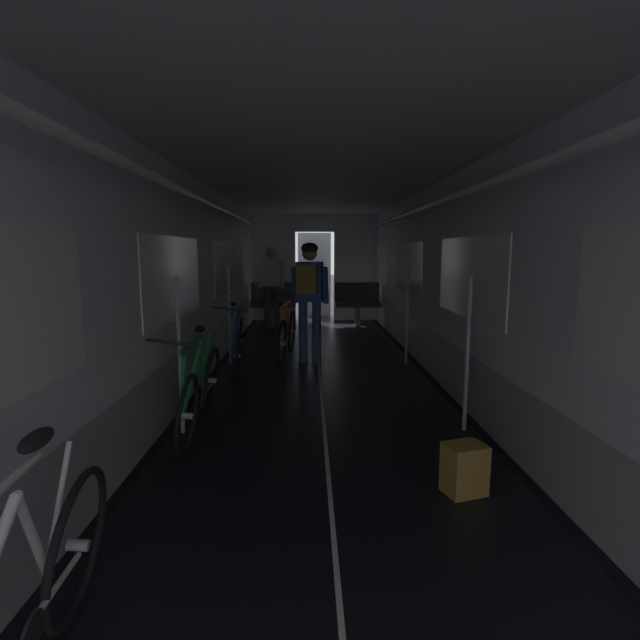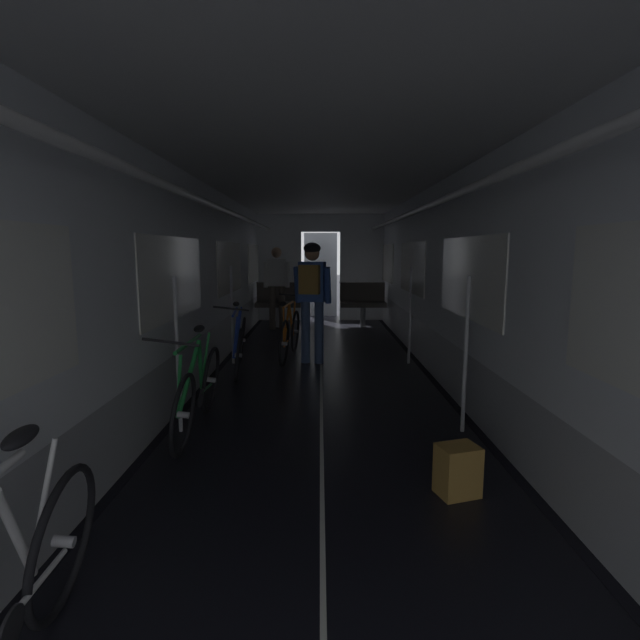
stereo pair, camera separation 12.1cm
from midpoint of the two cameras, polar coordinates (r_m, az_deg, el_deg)
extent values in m
plane|color=black|center=(2.54, 0.77, -31.07)|extent=(60.00, 60.00, 0.00)
cube|color=black|center=(5.61, -15.22, -8.59)|extent=(0.08, 11.50, 0.01)
cube|color=black|center=(5.65, 14.11, -8.44)|extent=(0.08, 11.50, 0.01)
cube|color=beige|center=(5.45, -0.50, -8.81)|extent=(0.03, 11.27, 0.00)
cube|color=#9EA0A5|center=(5.56, -16.34, -5.64)|extent=(0.12, 11.50, 0.60)
cube|color=silver|center=(5.40, -16.88, 7.08)|extent=(0.12, 11.50, 1.85)
cube|color=white|center=(4.84, -17.85, 4.85)|extent=(0.02, 1.90, 0.80)
cube|color=white|center=(7.64, -11.75, 6.21)|extent=(0.02, 1.90, 0.80)
cube|color=white|center=(10.48, -8.92, 6.82)|extent=(0.02, 1.90, 0.80)
cube|color=yellow|center=(5.14, -16.85, 5.08)|extent=(0.01, 0.20, 0.28)
cylinder|color=white|center=(5.35, -13.53, 13.37)|extent=(0.07, 11.04, 0.07)
cylinder|color=#B7BABF|center=(4.33, -17.39, -4.19)|extent=(0.04, 0.04, 1.40)
cylinder|color=#B7BABF|center=(6.83, -11.41, 0.51)|extent=(0.04, 0.04, 1.40)
cube|color=#9EA0A5|center=(5.60, 15.21, -5.49)|extent=(0.12, 11.50, 0.60)
cube|color=silver|center=(5.45, 15.70, 7.13)|extent=(0.12, 11.50, 1.85)
cube|color=white|center=(4.88, 16.86, 4.92)|extent=(0.02, 1.90, 0.80)
cube|color=white|center=(7.67, 10.16, 6.27)|extent=(0.02, 1.90, 0.80)
cube|color=white|center=(10.50, 7.03, 6.86)|extent=(0.02, 1.90, 0.80)
cube|color=yellow|center=(5.38, 15.14, 5.28)|extent=(0.01, 0.20, 0.28)
cylinder|color=white|center=(5.38, 12.39, 13.37)|extent=(0.07, 11.04, 0.07)
cylinder|color=#B7BABF|center=(4.37, 16.65, -4.04)|extent=(0.04, 0.04, 1.40)
cylinder|color=#B7BABF|center=(6.85, 9.99, 0.58)|extent=(0.04, 0.04, 1.40)
cube|color=silver|center=(11.06, -5.92, 6.30)|extent=(1.00, 0.12, 2.45)
cube|color=silver|center=(11.07, 3.99, 6.33)|extent=(1.00, 0.12, 2.45)
cube|color=silver|center=(11.04, -0.97, 11.67)|extent=(0.90, 0.12, 0.40)
cube|color=#4C4F54|center=(11.73, -0.98, 5.48)|extent=(0.81, 0.04, 2.05)
cube|color=silver|center=(5.29, -0.54, 18.14)|extent=(3.14, 11.62, 0.12)
cylinder|color=gray|center=(10.09, -6.02, 0.38)|extent=(0.12, 0.12, 0.44)
cube|color=#47423D|center=(10.06, -6.04, 1.90)|extent=(0.96, 0.44, 0.10)
cube|color=#47423D|center=(10.22, -5.98, 3.41)|extent=(0.96, 0.08, 0.40)
torus|color=gray|center=(10.28, -8.38, 4.52)|extent=(0.14, 0.14, 0.02)
cylinder|color=gray|center=(10.10, 4.21, 0.41)|extent=(0.12, 0.12, 0.44)
cube|color=#47423D|center=(10.07, 4.22, 1.93)|extent=(0.96, 0.44, 0.10)
cube|color=#47423D|center=(10.23, 4.14, 3.44)|extent=(0.96, 0.08, 0.40)
torus|color=gray|center=(10.22, 1.72, 4.58)|extent=(0.14, 0.14, 0.02)
torus|color=black|center=(2.55, -28.54, -22.82)|extent=(0.19, 0.68, 0.67)
cylinder|color=#B2B2B7|center=(2.55, -28.54, -22.82)|extent=(0.10, 0.06, 0.06)
cylinder|color=silver|center=(2.23, -32.71, -21.55)|extent=(0.14, 0.34, 0.55)
cylinder|color=silver|center=(2.40, -30.39, -18.57)|extent=(0.08, 0.17, 0.49)
cylinder|color=silver|center=(2.39, -30.61, -25.92)|extent=(0.08, 0.45, 0.07)
cylinder|color=black|center=(2.24, -33.11, -29.42)|extent=(0.05, 0.17, 0.17)
ellipsoid|color=black|center=(2.26, -32.46, -12.14)|extent=(0.12, 0.25, 0.07)
torus|color=black|center=(6.92, -10.22, -2.43)|extent=(0.19, 0.68, 0.67)
cylinder|color=#B2B2B7|center=(6.92, -10.22, -2.43)|extent=(0.10, 0.06, 0.06)
torus|color=black|center=(5.93, -10.58, -4.26)|extent=(0.19, 0.68, 0.67)
cylinder|color=#B2B2B7|center=(5.93, -10.58, -4.26)|extent=(0.10, 0.06, 0.06)
cylinder|color=#2342B7|center=(6.19, -10.76, -1.66)|extent=(0.05, 0.55, 0.56)
cylinder|color=#2342B7|center=(6.60, -10.59, -1.04)|extent=(0.14, 0.34, 0.55)
cylinder|color=#2342B7|center=(6.31, -11.05, 0.93)|extent=(0.13, 0.82, 0.04)
cylinder|color=#2342B7|center=(6.82, -10.54, -0.55)|extent=(0.07, 0.17, 0.49)
cylinder|color=#2342B7|center=(6.71, -10.26, -2.97)|extent=(0.08, 0.45, 0.07)
cylinder|color=#2342B7|center=(5.91, -10.92, -1.92)|extent=(0.10, 0.08, 0.49)
cylinder|color=black|center=(6.49, -10.31, -3.55)|extent=(0.05, 0.17, 0.17)
ellipsoid|color=black|center=(6.73, -10.94, 1.90)|extent=(0.12, 0.25, 0.07)
cylinder|color=black|center=(5.84, -11.43, 1.32)|extent=(0.44, 0.07, 0.08)
torus|color=black|center=(4.87, -13.67, -7.13)|extent=(0.13, 0.67, 0.67)
cylinder|color=#B2B2B7|center=(4.87, -13.67, -7.13)|extent=(0.10, 0.05, 0.06)
torus|color=black|center=(3.92, -16.65, -11.06)|extent=(0.13, 0.67, 0.67)
cylinder|color=#B2B2B7|center=(3.92, -16.65, -11.06)|extent=(0.10, 0.05, 0.06)
cylinder|color=#1E8438|center=(4.15, -16.07, -6.78)|extent=(0.10, 0.54, 0.56)
cylinder|color=#1E8438|center=(4.54, -14.84, -5.45)|extent=(0.11, 0.34, 0.55)
cylinder|color=#1E8438|center=(4.25, -16.15, -2.80)|extent=(0.05, 0.82, 0.04)
cylinder|color=#1E8438|center=(4.75, -14.30, -4.54)|extent=(0.08, 0.16, 0.49)
cylinder|color=#1E8438|center=(4.66, -14.18, -8.12)|extent=(0.04, 0.45, 0.07)
cylinder|color=#1E8438|center=(3.88, -17.12, -7.54)|extent=(0.09, 0.09, 0.49)
cylinder|color=black|center=(4.46, -14.73, -9.21)|extent=(0.04, 0.17, 0.17)
ellipsoid|color=black|center=(4.65, -15.01, -1.07)|extent=(0.10, 0.24, 0.07)
cylinder|color=black|center=(3.80, -18.04, -2.66)|extent=(0.44, 0.03, 0.08)
cylinder|color=#384C75|center=(6.81, -2.57, -1.47)|extent=(0.13, 0.13, 0.90)
cylinder|color=#384C75|center=(6.77, -0.92, -1.52)|extent=(0.13, 0.13, 0.90)
cube|color=#2D4C99|center=(6.71, -1.78, 4.66)|extent=(0.40, 0.29, 0.56)
cylinder|color=#2D4C99|center=(6.78, -3.57, 4.26)|extent=(0.13, 0.21, 0.53)
cylinder|color=#2D4C99|center=(6.69, 0.11, 4.22)|extent=(0.13, 0.21, 0.53)
sphere|color=#9E7051|center=(6.69, -1.79, 8.08)|extent=(0.21, 0.21, 0.21)
ellipsoid|color=black|center=(6.69, -1.80, 8.68)|extent=(0.29, 0.32, 0.16)
cube|color=olive|center=(6.54, -2.08, 4.91)|extent=(0.31, 0.21, 0.40)
torus|color=black|center=(6.58, -5.17, -2.88)|extent=(0.14, 0.67, 0.67)
cylinder|color=#B2B2B7|center=(6.58, -5.17, -2.88)|extent=(0.10, 0.06, 0.06)
torus|color=black|center=(7.57, -3.88, -1.38)|extent=(0.14, 0.67, 0.67)
cylinder|color=#B2B2B7|center=(7.57, -3.88, -1.38)|extent=(0.10, 0.06, 0.06)
cylinder|color=orange|center=(7.23, -4.36, -0.09)|extent=(0.07, 0.54, 0.56)
cylinder|color=orange|center=(6.83, -4.89, -0.59)|extent=(0.10, 0.34, 0.55)
cylinder|color=orange|center=(7.04, -4.70, 1.86)|extent=(0.12, 0.82, 0.04)
cylinder|color=orange|center=(6.61, -5.22, -0.70)|extent=(0.04, 0.17, 0.49)
cylinder|color=orange|center=(6.80, -4.84, -2.70)|extent=(0.07, 0.45, 0.07)
cylinder|color=orange|center=(7.50, -4.04, 0.40)|extent=(0.06, 0.09, 0.49)
cylinder|color=black|center=(7.02, -4.53, -2.53)|extent=(0.04, 0.17, 0.17)
ellipsoid|color=black|center=(6.62, -5.33, 1.95)|extent=(0.12, 0.25, 0.07)
cylinder|color=black|center=(7.49, -4.20, 3.02)|extent=(0.44, 0.07, 0.05)
cylinder|color=brown|center=(9.76, -5.60, 1.47)|extent=(0.13, 0.13, 0.90)
cylinder|color=brown|center=(9.77, -6.77, 1.47)|extent=(0.13, 0.13, 0.90)
cube|color=silver|center=(9.70, -6.25, 5.75)|extent=(0.36, 0.22, 0.56)
cylinder|color=silver|center=(9.67, -4.95, 5.47)|extent=(0.09, 0.20, 0.53)
cylinder|color=silver|center=(9.71, -7.56, 5.44)|extent=(0.09, 0.20, 0.53)
sphere|color=tan|center=(9.69, -6.29, 8.11)|extent=(0.21, 0.21, 0.21)
cube|color=olive|center=(3.42, 16.07, -16.92)|extent=(0.31, 0.27, 0.34)
camera|label=1|loc=(0.06, -90.59, -0.09)|focal=26.45mm
camera|label=2|loc=(0.06, 89.41, 0.09)|focal=26.45mm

